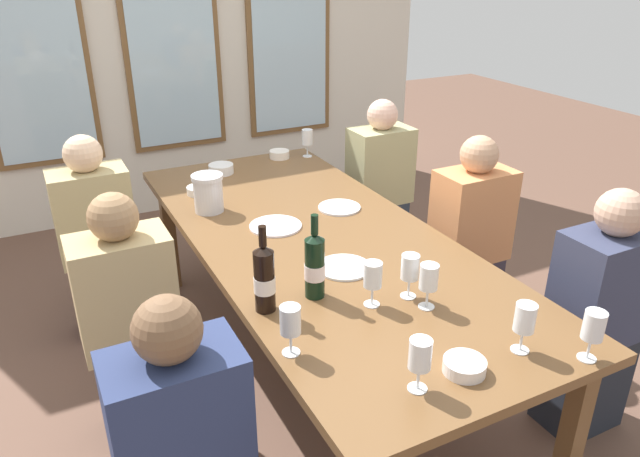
{
  "coord_description": "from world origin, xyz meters",
  "views": [
    {
      "loc": [
        -1.1,
        -2.19,
        1.92
      ],
      "look_at": [
        0.0,
        -0.02,
        0.79
      ],
      "focal_mm": 33.58,
      "sensor_mm": 36.0,
      "label": 1
    }
  ],
  "objects_px": {
    "wine_glass_1": "(594,327)",
    "wine_glass_3": "(410,268)",
    "seated_person_0": "(98,243)",
    "white_plate_0": "(344,267)",
    "wine_glass_2": "(290,323)",
    "metal_pitcher": "(208,193)",
    "tasting_bowl_2": "(221,169)",
    "white_plate_2": "(276,226)",
    "dining_table": "(318,249)",
    "seated_person_4": "(130,326)",
    "wine_glass_4": "(525,319)",
    "wine_bottle_1": "(315,265)",
    "seated_person_5": "(469,244)",
    "tasting_bowl_3": "(464,366)",
    "seated_person_1": "(379,190)",
    "wine_glass_5": "(307,139)",
    "wine_glass_6": "(420,357)",
    "wine_glass_7": "(429,279)",
    "seated_person_3": "(596,321)",
    "tasting_bowl_1": "(199,190)",
    "tasting_bowl_0": "(279,154)",
    "wine_bottle_0": "(264,278)",
    "white_plate_1": "(339,207)",
    "wine_glass_0": "(373,276)"
  },
  "relations": [
    {
      "from": "wine_glass_1",
      "to": "tasting_bowl_1",
      "type": "bearing_deg",
      "value": 109.34
    },
    {
      "from": "wine_glass_1",
      "to": "seated_person_1",
      "type": "distance_m",
      "value": 2.12
    },
    {
      "from": "wine_glass_0",
      "to": "wine_glass_4",
      "type": "relative_size",
      "value": 1.0
    },
    {
      "from": "tasting_bowl_1",
      "to": "tasting_bowl_2",
      "type": "height_order",
      "value": "tasting_bowl_2"
    },
    {
      "from": "wine_glass_4",
      "to": "seated_person_0",
      "type": "relative_size",
      "value": 0.16
    },
    {
      "from": "wine_glass_3",
      "to": "white_plate_0",
      "type": "bearing_deg",
      "value": 109.75
    },
    {
      "from": "wine_bottle_0",
      "to": "wine_glass_4",
      "type": "xyz_separation_m",
      "value": [
        0.64,
        -0.6,
        -0.01
      ]
    },
    {
      "from": "seated_person_5",
      "to": "wine_glass_1",
      "type": "bearing_deg",
      "value": -113.76
    },
    {
      "from": "white_plate_0",
      "to": "wine_glass_2",
      "type": "xyz_separation_m",
      "value": [
        -0.43,
        -0.42,
        0.11
      ]
    },
    {
      "from": "metal_pitcher",
      "to": "wine_glass_4",
      "type": "distance_m",
      "value": 1.67
    },
    {
      "from": "wine_glass_1",
      "to": "wine_glass_5",
      "type": "bearing_deg",
      "value": 87.22
    },
    {
      "from": "wine_glass_1",
      "to": "seated_person_3",
      "type": "bearing_deg",
      "value": 34.18
    },
    {
      "from": "dining_table",
      "to": "wine_glass_0",
      "type": "distance_m",
      "value": 0.64
    },
    {
      "from": "tasting_bowl_2",
      "to": "wine_glass_1",
      "type": "distance_m",
      "value": 2.26
    },
    {
      "from": "white_plate_0",
      "to": "wine_glass_4",
      "type": "bearing_deg",
      "value": -72.12
    },
    {
      "from": "tasting_bowl_0",
      "to": "tasting_bowl_3",
      "type": "xyz_separation_m",
      "value": [
        -0.33,
        -2.2,
        -0.0
      ]
    },
    {
      "from": "metal_pitcher",
      "to": "tasting_bowl_3",
      "type": "distance_m",
      "value": 1.61
    },
    {
      "from": "wine_glass_3",
      "to": "seated_person_5",
      "type": "relative_size",
      "value": 0.16
    },
    {
      "from": "seated_person_3",
      "to": "seated_person_4",
      "type": "height_order",
      "value": "same"
    },
    {
      "from": "wine_bottle_1",
      "to": "tasting_bowl_3",
      "type": "relative_size",
      "value": 2.49
    },
    {
      "from": "tasting_bowl_0",
      "to": "tasting_bowl_1",
      "type": "xyz_separation_m",
      "value": [
        -0.63,
        -0.37,
        -0.0
      ]
    },
    {
      "from": "wine_glass_1",
      "to": "seated_person_0",
      "type": "height_order",
      "value": "seated_person_0"
    },
    {
      "from": "white_plate_2",
      "to": "wine_glass_2",
      "type": "xyz_separation_m",
      "value": [
        -0.34,
        -0.92,
        0.11
      ]
    },
    {
      "from": "wine_glass_1",
      "to": "wine_glass_3",
      "type": "xyz_separation_m",
      "value": [
        -0.29,
        0.57,
        0.0
      ]
    },
    {
      "from": "tasting_bowl_3",
      "to": "seated_person_1",
      "type": "xyz_separation_m",
      "value": [
        0.9,
        1.91,
        -0.23
      ]
    },
    {
      "from": "metal_pitcher",
      "to": "tasting_bowl_0",
      "type": "distance_m",
      "value": 0.9
    },
    {
      "from": "dining_table",
      "to": "seated_person_4",
      "type": "bearing_deg",
      "value": -179.2
    },
    {
      "from": "wine_glass_2",
      "to": "wine_glass_4",
      "type": "height_order",
      "value": "same"
    },
    {
      "from": "seated_person_3",
      "to": "wine_glass_3",
      "type": "bearing_deg",
      "value": 163.97
    },
    {
      "from": "wine_bottle_0",
      "to": "seated_person_3",
      "type": "distance_m",
      "value": 1.41
    },
    {
      "from": "wine_glass_5",
      "to": "seated_person_1",
      "type": "distance_m",
      "value": 0.57
    },
    {
      "from": "wine_glass_3",
      "to": "wine_glass_7",
      "type": "relative_size",
      "value": 1.0
    },
    {
      "from": "wine_glass_6",
      "to": "tasting_bowl_3",
      "type": "bearing_deg",
      "value": 0.34
    },
    {
      "from": "white_plate_2",
      "to": "wine_glass_4",
      "type": "height_order",
      "value": "wine_glass_4"
    },
    {
      "from": "metal_pitcher",
      "to": "wine_glass_3",
      "type": "relative_size",
      "value": 1.09
    },
    {
      "from": "seated_person_0",
      "to": "seated_person_4",
      "type": "relative_size",
      "value": 1.0
    },
    {
      "from": "wine_glass_6",
      "to": "seated_person_1",
      "type": "height_order",
      "value": "seated_person_1"
    },
    {
      "from": "wine_bottle_1",
      "to": "tasting_bowl_2",
      "type": "height_order",
      "value": "wine_bottle_1"
    },
    {
      "from": "dining_table",
      "to": "white_plate_1",
      "type": "xyz_separation_m",
      "value": [
        0.25,
        0.25,
        0.07
      ]
    },
    {
      "from": "tasting_bowl_0",
      "to": "seated_person_3",
      "type": "xyz_separation_m",
      "value": [
        0.57,
        -1.98,
        -0.24
      ]
    },
    {
      "from": "white_plate_0",
      "to": "wine_glass_7",
      "type": "relative_size",
      "value": 1.29
    },
    {
      "from": "dining_table",
      "to": "white_plate_0",
      "type": "xyz_separation_m",
      "value": [
        -0.04,
        -0.32,
        0.07
      ]
    },
    {
      "from": "dining_table",
      "to": "tasting_bowl_2",
      "type": "xyz_separation_m",
      "value": [
        -0.12,
        1.02,
        0.09
      ]
    },
    {
      "from": "white_plate_2",
      "to": "metal_pitcher",
      "type": "distance_m",
      "value": 0.4
    },
    {
      "from": "wine_glass_5",
      "to": "tasting_bowl_2",
      "type": "bearing_deg",
      "value": -174.44
    },
    {
      "from": "wine_glass_1",
      "to": "seated_person_0",
      "type": "xyz_separation_m",
      "value": [
        -1.23,
        2.04,
        -0.34
      ]
    },
    {
      "from": "metal_pitcher",
      "to": "seated_person_4",
      "type": "bearing_deg",
      "value": -134.6
    },
    {
      "from": "tasting_bowl_1",
      "to": "tasting_bowl_3",
      "type": "relative_size",
      "value": 0.99
    },
    {
      "from": "wine_glass_1",
      "to": "seated_person_4",
      "type": "relative_size",
      "value": 0.16
    },
    {
      "from": "dining_table",
      "to": "tasting_bowl_0",
      "type": "relative_size",
      "value": 20.11
    }
  ]
}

